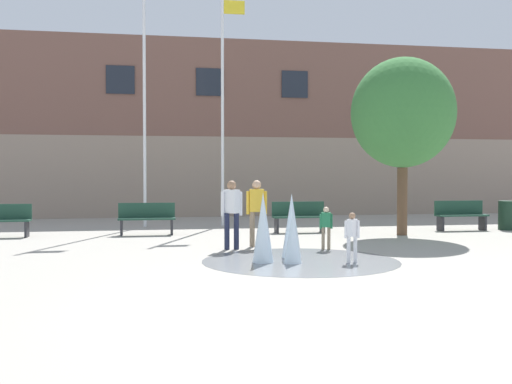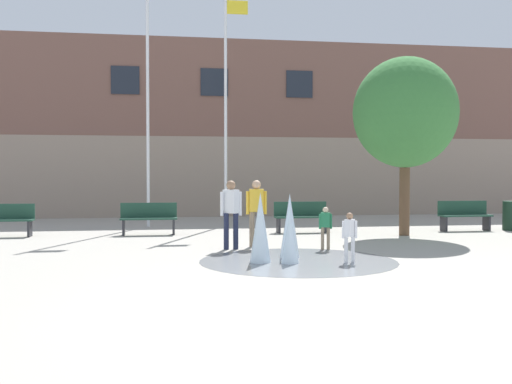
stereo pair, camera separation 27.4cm
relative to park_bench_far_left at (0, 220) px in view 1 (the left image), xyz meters
The scene contains 15 objects.
ground_plane 11.77m from the park_bench_far_left, 56.99° to the right, with size 100.00×100.00×0.00m, color #9E998E.
library_building 12.11m from the park_bench_far_left, 56.81° to the left, with size 36.00×6.05×7.19m.
splash_fountain 8.72m from the park_bench_far_left, 39.90° to the right, with size 3.95×3.95×1.39m.
park_bench_far_left is the anchor object (origin of this frame).
park_bench_under_left_flagpole 3.94m from the park_bench_far_left, ahead, with size 1.60×0.44×0.91m.
park_bench_near_trashcan 8.40m from the park_bench_far_left, ahead, with size 1.60×0.44×0.91m.
park_bench_far_right 13.46m from the park_bench_far_left, ahead, with size 1.60×0.44×0.91m.
adult_in_red 6.95m from the park_bench_far_left, 31.84° to the right, with size 0.50×0.38×1.59m.
child_running 9.00m from the park_bench_far_left, 26.93° to the right, with size 0.31×0.20×0.99m.
child_with_pink_shirt 10.01m from the park_bench_far_left, 37.33° to the right, with size 0.31×0.23×0.99m.
teen_by_trashcan 7.33m from the park_bench_far_left, 26.45° to the right, with size 0.50×0.24×1.59m.
flagpole_left 6.26m from the park_bench_far_left, 33.96° to the left, with size 0.80×0.10×8.74m.
flagpole_right 7.90m from the park_bench_far_left, 22.11° to the left, with size 0.80×0.10×7.90m.
trash_can 14.98m from the park_bench_far_left, ahead, with size 0.56×0.56×0.90m, color #193323.
street_tree_near_building 11.56m from the park_bench_far_left, ahead, with size 2.92×2.92×5.02m.
Camera 1 is at (-2.33, -7.42, 1.76)m, focal length 42.00 mm.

